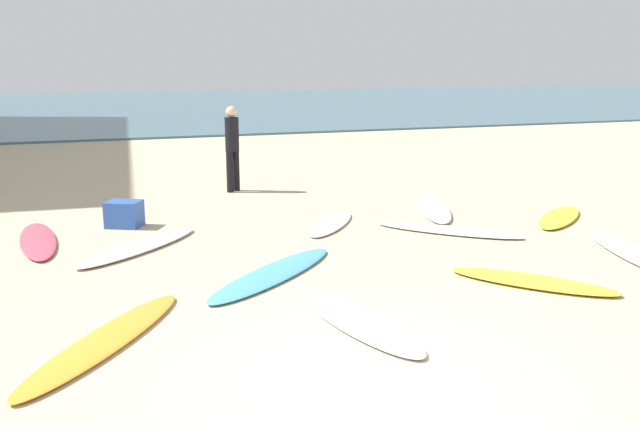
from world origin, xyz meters
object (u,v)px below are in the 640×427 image
Objects in this scene: surfboard_3 at (106,340)px; surfboard_1 at (631,252)px; surfboard_4 at (38,240)px; surfboard_6 at (139,246)px; surfboard_9 at (359,321)px; surfboard_10 at (560,217)px; surfboard_0 at (434,208)px; surfboard_5 at (331,223)px; beachgoer_far at (232,144)px; surfboard_8 at (448,230)px; beach_cooler at (124,214)px; surfboard_2 at (532,281)px; surfboard_7 at (273,273)px.

surfboard_1 is at bearing 40.98° from surfboard_3.
surfboard_6 is at bearing -36.50° from surfboard_4.
surfboard_9 is 1.02× the size of surfboard_10.
surfboard_0 is 1.31× the size of surfboard_5.
surfboard_0 is at bearing 96.76° from beachgoer_far.
surfboard_8 is (5.99, -1.53, -0.00)m from surfboard_4.
surfboard_0 is 5.28m from surfboard_6.
surfboard_1 is 7.74m from beachgoer_far.
beach_cooler reaches higher than surfboard_3.
surfboard_2 reaches higher than surfboard_8.
surfboard_3 is at bearing 125.38° from surfboard_6.
surfboard_1 is at bearing 2.69° from surfboard_9.
beachgoer_far is (-2.96, 3.03, 0.93)m from surfboard_0.
surfboard_4 is (-7.68, 3.53, -0.01)m from surfboard_1.
beachgoer_far reaches higher than surfboard_8.
surfboard_6 reaches higher than surfboard_5.
surfboard_8 is 4.43× the size of beach_cooler.
surfboard_5 is at bearing 80.88° from surfboard_3.
beach_cooler is (-2.34, -2.41, -0.76)m from beachgoer_far.
surfboard_7 is 3.64m from beach_cooler.
surfboard_10 is at bearing -15.98° from beach_cooler.
surfboard_8 is at bearing -18.43° from surfboard_4.
beachgoer_far reaches higher than surfboard_10.
surfboard_4 reaches higher than surfboard_7.
surfboard_0 reaches higher than surfboard_10.
beach_cooler reaches higher than surfboard_9.
surfboard_2 is at bearing -83.80° from surfboard_10.
surfboard_0 is 1.25× the size of surfboard_2.
beachgoer_far is (2.25, 3.87, 0.94)m from surfboard_6.
surfboard_10 is at bearing -174.28° from surfboard_2.
beachgoer_far is at bearing 45.86° from beach_cooler.
surfboard_9 is (-1.27, -4.08, 0.00)m from surfboard_5.
surfboard_10 reaches higher than surfboard_8.
surfboard_7 is (-1.63, -2.25, 0.00)m from surfboard_5.
surfboard_7 reaches higher than surfboard_5.
surfboard_5 is at bearing 62.76° from surfboard_9.
beach_cooler is (-1.89, 5.13, 0.18)m from surfboard_9.
surfboard_2 is at bearing 0.50° from surfboard_9.
surfboard_0 is 5.66m from surfboard_9.
surfboard_7 is at bearing 155.36° from surfboard_8.
surfboard_2 is at bearing 22.96° from surfboard_7.
surfboard_10 is (2.60, 2.68, -0.00)m from surfboard_2.
surfboard_6 is (-4.25, 3.22, -0.00)m from surfboard_2.
beachgoer_far is at bearing 156.82° from surfboard_0.
surfboard_10 is at bearing -86.79° from surfboard_1.
surfboard_4 is 1.35× the size of beachgoer_far.
surfboard_9 is (-4.51, -1.01, -0.01)m from surfboard_1.
surfboard_1 reaches higher than surfboard_9.
beach_cooler is (0.53, 4.72, 0.18)m from surfboard_3.
surfboard_2 is (-0.97, -4.06, -0.00)m from surfboard_0.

